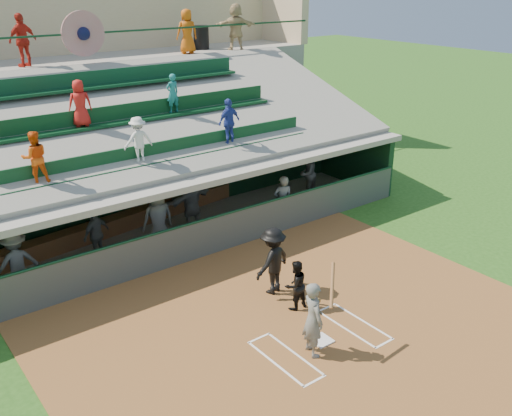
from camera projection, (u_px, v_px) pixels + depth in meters
ground at (321, 342)px, 12.43m from camera, size 100.00×100.00×0.00m
dirt_slab at (306, 331)px, 12.79m from camera, size 11.00×9.00×0.02m
home_plate at (321, 340)px, 12.42m from camera, size 0.43×0.43×0.03m
batters_box_chalk at (321, 341)px, 12.42m from camera, size 2.65×1.85×0.01m
dugout_floor at (169, 236)px, 17.40m from camera, size 16.00×3.50×0.04m
concourse_slab at (78, 121)px, 21.52m from camera, size 20.00×3.00×4.60m
grandstand at (111, 139)px, 19.33m from camera, size 20.40×10.40×7.80m
batter_at_plate at (313, 318)px, 11.71m from camera, size 0.89×0.76×1.95m
catcher at (295, 285)px, 13.43m from camera, size 0.61×0.48×1.24m
home_umpire at (273, 261)px, 14.05m from camera, size 1.24×0.89×1.73m
dugout_bench at (140, 216)px, 18.18m from camera, size 16.60×2.74×0.50m
dugout_player_a at (16, 263)px, 13.91m from camera, size 1.13×0.68×1.71m
dugout_player_b at (96, 234)px, 15.68m from camera, size 0.98×0.70×1.54m
dugout_player_c at (158, 219)px, 16.23m from camera, size 0.95×0.64×1.89m
dugout_player_d at (191, 201)px, 17.47m from camera, size 1.88×0.96×1.94m
dugout_player_e at (283, 201)px, 17.82m from camera, size 0.71×0.60×1.66m
dugout_player_f at (307, 173)px, 20.24m from camera, size 1.00×0.89×1.70m
trash_bin at (201, 37)px, 23.27m from camera, size 0.62×0.62×0.94m
concourse_staff_a at (23, 40)px, 18.61m from camera, size 1.08×0.72×1.70m
concourse_staff_b at (187, 31)px, 21.83m from camera, size 0.91×0.70×1.66m
concourse_staff_c at (236, 27)px, 22.97m from camera, size 1.74×1.18×1.80m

